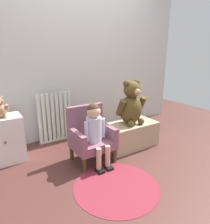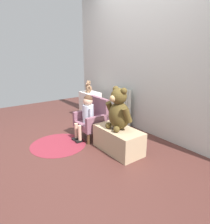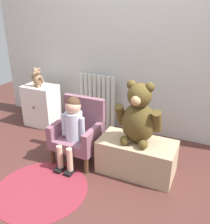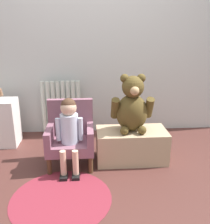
{
  "view_description": "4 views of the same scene",
  "coord_description": "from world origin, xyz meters",
  "px_view_note": "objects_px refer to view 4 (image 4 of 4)",
  "views": [
    {
      "loc": [
        -1.25,
        -1.43,
        1.21
      ],
      "look_at": [
        -0.01,
        0.5,
        0.53
      ],
      "focal_mm": 32.0,
      "sensor_mm": 36.0,
      "label": 1
    },
    {
      "loc": [
        2.3,
        -1.17,
        1.33
      ],
      "look_at": [
        0.15,
        0.41,
        0.52
      ],
      "focal_mm": 32.0,
      "sensor_mm": 36.0,
      "label": 2
    },
    {
      "loc": [
        0.95,
        -1.47,
        1.47
      ],
      "look_at": [
        0.06,
        0.44,
        0.57
      ],
      "focal_mm": 40.0,
      "sensor_mm": 36.0,
      "label": 3
    },
    {
      "loc": [
        -0.05,
        -1.83,
        1.29
      ],
      "look_at": [
        0.1,
        0.47,
        0.53
      ],
      "focal_mm": 40.0,
      "sensor_mm": 36.0,
      "label": 4
    }
  ],
  "objects_px": {
    "child_armchair": "(71,135)",
    "large_teddy_bear": "(132,107)",
    "child_figure": "(69,125)",
    "low_bench": "(131,145)",
    "radiator": "(61,109)",
    "floor_rug": "(61,198)"
  },
  "relations": [
    {
      "from": "child_armchair",
      "to": "large_teddy_bear",
      "type": "bearing_deg",
      "value": 1.53
    },
    {
      "from": "radiator",
      "to": "large_teddy_bear",
      "type": "height_order",
      "value": "large_teddy_bear"
    },
    {
      "from": "child_armchair",
      "to": "large_teddy_bear",
      "type": "distance_m",
      "value": 0.67
    },
    {
      "from": "child_figure",
      "to": "child_armchair",
      "type": "bearing_deg",
      "value": 90.0
    },
    {
      "from": "radiator",
      "to": "child_armchair",
      "type": "distance_m",
      "value": 0.75
    },
    {
      "from": "radiator",
      "to": "large_teddy_bear",
      "type": "relative_size",
      "value": 1.22
    },
    {
      "from": "child_armchair",
      "to": "floor_rug",
      "type": "distance_m",
      "value": 0.66
    },
    {
      "from": "radiator",
      "to": "floor_rug",
      "type": "height_order",
      "value": "radiator"
    },
    {
      "from": "low_bench",
      "to": "floor_rug",
      "type": "distance_m",
      "value": 0.91
    },
    {
      "from": "child_figure",
      "to": "floor_rug",
      "type": "xyz_separation_m",
      "value": [
        -0.05,
        -0.48,
        -0.45
      ]
    },
    {
      "from": "radiator",
      "to": "child_armchair",
      "type": "bearing_deg",
      "value": -77.78
    },
    {
      "from": "radiator",
      "to": "low_bench",
      "type": "distance_m",
      "value": 1.07
    },
    {
      "from": "low_bench",
      "to": "large_teddy_bear",
      "type": "relative_size",
      "value": 1.24
    },
    {
      "from": "child_figure",
      "to": "large_teddy_bear",
      "type": "relative_size",
      "value": 1.22
    },
    {
      "from": "radiator",
      "to": "child_figure",
      "type": "relative_size",
      "value": 1.0
    },
    {
      "from": "low_bench",
      "to": "large_teddy_bear",
      "type": "xyz_separation_m",
      "value": [
        -0.0,
        0.0,
        0.41
      ]
    },
    {
      "from": "child_figure",
      "to": "floor_rug",
      "type": "height_order",
      "value": "child_figure"
    },
    {
      "from": "floor_rug",
      "to": "child_armchair",
      "type": "bearing_deg",
      "value": 85.07
    },
    {
      "from": "child_figure",
      "to": "low_bench",
      "type": "bearing_deg",
      "value": 11.15
    },
    {
      "from": "child_figure",
      "to": "floor_rug",
      "type": "distance_m",
      "value": 0.66
    },
    {
      "from": "child_armchair",
      "to": "child_figure",
      "type": "height_order",
      "value": "child_figure"
    },
    {
      "from": "radiator",
      "to": "child_armchair",
      "type": "height_order",
      "value": "radiator"
    }
  ]
}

